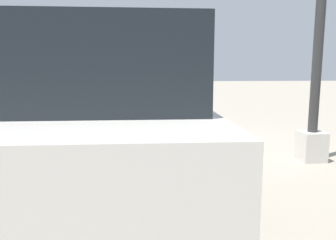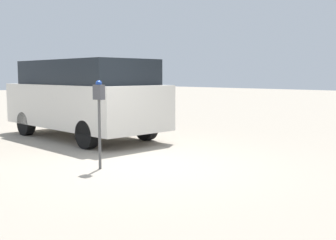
{
  "view_description": "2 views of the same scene",
  "coord_description": "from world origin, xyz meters",
  "views": [
    {
      "loc": [
        7.34,
        -0.82,
        1.7
      ],
      "look_at": [
        0.78,
        -0.18,
        0.68
      ],
      "focal_mm": 35.0,
      "sensor_mm": 36.0,
      "label": 1
    },
    {
      "loc": [
        -5.69,
        5.09,
        1.65
      ],
      "look_at": [
        0.18,
        -0.91,
        0.76
      ],
      "focal_mm": 45.0,
      "sensor_mm": 36.0,
      "label": 2
    }
  ],
  "objects": [
    {
      "name": "parked_van",
      "position": [
        3.62,
        -1.26,
        1.1
      ],
      "size": [
        4.88,
        2.12,
        2.03
      ],
      "rotation": [
        0.0,
        0.0,
        -0.02
      ],
      "color": "beige",
      "rests_on": "ground"
    },
    {
      "name": "ground_plane",
      "position": [
        0.0,
        0.0,
        0.0
      ],
      "size": [
        80.0,
        80.0,
        0.0
      ],
      "primitive_type": "plane",
      "color": "gray"
    },
    {
      "name": "parking_meter_near",
      "position": [
        0.29,
        0.7,
        1.15
      ],
      "size": [
        0.21,
        0.13,
        1.57
      ],
      "rotation": [
        0.0,
        0.0,
        0.09
      ],
      "color": "#4C4C4C",
      "rests_on": "ground"
    }
  ]
}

